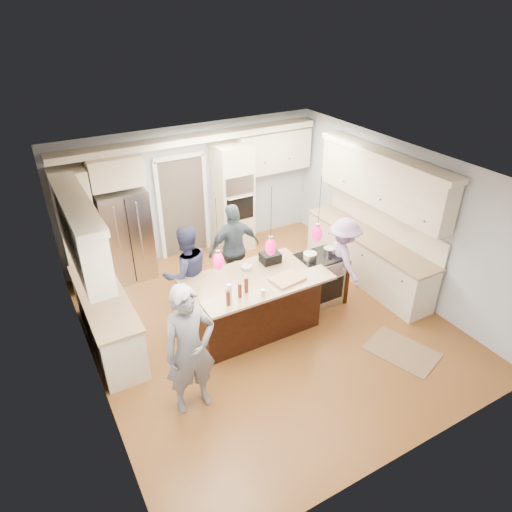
{
  "coord_description": "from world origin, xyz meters",
  "views": [
    {
      "loc": [
        -3.14,
        -5.25,
        4.87
      ],
      "look_at": [
        0.0,
        0.35,
        1.15
      ],
      "focal_mm": 32.0,
      "sensor_mm": 36.0,
      "label": 1
    }
  ],
  "objects_px": {
    "refrigerator": "(125,235)",
    "person_bar_end": "(190,350)",
    "kitchen_island": "(251,302)",
    "island_range": "(318,279)",
    "person_far_left": "(187,274)"
  },
  "relations": [
    {
      "from": "refrigerator",
      "to": "person_bar_end",
      "type": "height_order",
      "value": "person_bar_end"
    },
    {
      "from": "person_bar_end",
      "to": "person_far_left",
      "type": "height_order",
      "value": "person_bar_end"
    },
    {
      "from": "kitchen_island",
      "to": "person_bar_end",
      "type": "xyz_separation_m",
      "value": [
        -1.47,
        -1.08,
        0.46
      ]
    },
    {
      "from": "person_far_left",
      "to": "refrigerator",
      "type": "bearing_deg",
      "value": -74.49
    },
    {
      "from": "refrigerator",
      "to": "person_bar_end",
      "type": "xyz_separation_m",
      "value": [
        -0.17,
        -3.65,
        0.04
      ]
    },
    {
      "from": "kitchen_island",
      "to": "person_far_left",
      "type": "height_order",
      "value": "person_far_left"
    },
    {
      "from": "kitchen_island",
      "to": "person_far_left",
      "type": "distance_m",
      "value": 1.16
    },
    {
      "from": "refrigerator",
      "to": "island_range",
      "type": "xyz_separation_m",
      "value": [
        2.71,
        -2.49,
        -0.44
      ]
    },
    {
      "from": "kitchen_island",
      "to": "island_range",
      "type": "bearing_deg",
      "value": 3.05
    },
    {
      "from": "kitchen_island",
      "to": "refrigerator",
      "type": "bearing_deg",
      "value": 116.92
    },
    {
      "from": "kitchen_island",
      "to": "person_bar_end",
      "type": "bearing_deg",
      "value": -143.74
    },
    {
      "from": "refrigerator",
      "to": "kitchen_island",
      "type": "bearing_deg",
      "value": -63.08
    },
    {
      "from": "island_range",
      "to": "person_bar_end",
      "type": "relative_size",
      "value": 0.49
    },
    {
      "from": "refrigerator",
      "to": "kitchen_island",
      "type": "xyz_separation_m",
      "value": [
        1.3,
        -2.57,
        -0.41
      ]
    },
    {
      "from": "refrigerator",
      "to": "person_bar_end",
      "type": "relative_size",
      "value": 0.95
    }
  ]
}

